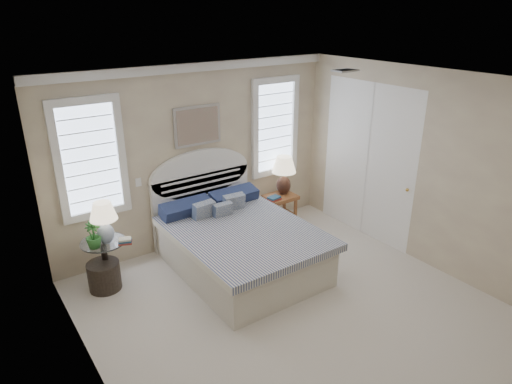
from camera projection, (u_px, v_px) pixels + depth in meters
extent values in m
cube|color=silver|center=(304.00, 319.00, 5.36)|extent=(4.50, 5.00, 0.01)
cube|color=white|center=(315.00, 86.00, 4.35)|extent=(4.50, 5.00, 0.01)
cube|color=tan|center=(198.00, 156.00, 6.75)|extent=(4.50, 0.02, 2.70)
cube|color=tan|center=(97.00, 282.00, 3.66)|extent=(0.02, 5.00, 2.70)
cube|color=tan|center=(438.00, 174.00, 6.04)|extent=(0.02, 5.00, 2.70)
cube|color=white|center=(195.00, 67.00, 6.24)|extent=(4.50, 0.08, 0.12)
cube|color=#B2B2B2|center=(345.00, 70.00, 5.60)|extent=(0.30, 0.20, 0.02)
cube|color=white|center=(138.00, 182.00, 6.31)|extent=(0.08, 0.01, 0.12)
cube|color=silver|center=(90.00, 159.00, 5.82)|extent=(0.90, 0.06, 1.60)
cube|color=silver|center=(274.00, 127.00, 7.39)|extent=(0.90, 0.06, 1.60)
cube|color=silver|center=(198.00, 126.00, 6.55)|extent=(0.74, 0.04, 0.58)
cube|color=white|center=(367.00, 162.00, 7.00)|extent=(0.02, 1.80, 2.40)
cube|color=#B8B2A1|center=(242.00, 252.00, 6.27)|extent=(1.60, 2.10, 0.55)
cube|color=navy|center=(244.00, 233.00, 6.11)|extent=(1.72, 2.15, 0.10)
cube|color=white|center=(202.00, 207.00, 7.01)|extent=(1.62, 0.08, 1.10)
cube|color=#1C2346|center=(187.00, 208.00, 6.52)|extent=(0.75, 0.31, 0.23)
cube|color=#1C2346|center=(234.00, 196.00, 6.94)|extent=(0.75, 0.31, 0.23)
cube|color=#384D7E|center=(204.00, 213.00, 6.43)|extent=(0.33, 0.20, 0.34)
cube|color=#384D7E|center=(234.00, 205.00, 6.69)|extent=(0.33, 0.20, 0.34)
cube|color=#384D7E|center=(222.00, 212.00, 6.49)|extent=(0.28, 0.14, 0.29)
cylinder|color=black|center=(108.00, 282.00, 6.04)|extent=(0.32, 0.32, 0.03)
cylinder|color=black|center=(106.00, 264.00, 5.93)|extent=(0.08, 0.08, 0.60)
cylinder|color=silver|center=(103.00, 242.00, 5.81)|extent=(0.56, 0.56, 0.02)
cube|color=#945830|center=(281.00, 197.00, 7.50)|extent=(0.50, 0.40, 0.06)
cube|color=#945830|center=(280.00, 215.00, 7.62)|extent=(0.44, 0.34, 0.03)
cube|color=#945830|center=(276.00, 218.00, 7.38)|extent=(0.04, 0.04, 0.47)
cube|color=#945830|center=(265.00, 212.00, 7.60)|extent=(0.04, 0.04, 0.47)
cube|color=#945830|center=(295.00, 212.00, 7.59)|extent=(0.04, 0.04, 0.47)
cube|color=#945830|center=(284.00, 206.00, 7.82)|extent=(0.04, 0.04, 0.47)
cylinder|color=black|center=(104.00, 276.00, 5.88)|extent=(0.45, 0.45, 0.37)
cylinder|color=white|center=(107.00, 241.00, 5.79)|extent=(0.15, 0.15, 0.03)
ellipsoid|color=white|center=(106.00, 234.00, 5.75)|extent=(0.27, 0.27, 0.26)
cylinder|color=gold|center=(104.00, 222.00, 5.68)|extent=(0.04, 0.04, 0.09)
cylinder|color=black|center=(283.00, 192.00, 7.58)|extent=(0.15, 0.15, 0.03)
ellipsoid|color=black|center=(284.00, 185.00, 7.53)|extent=(0.27, 0.27, 0.30)
cylinder|color=gold|center=(284.00, 174.00, 7.46)|extent=(0.04, 0.04, 0.11)
imported|color=#31772F|center=(93.00, 235.00, 5.60)|extent=(0.23, 0.23, 0.34)
cube|color=maroon|center=(125.00, 243.00, 5.76)|extent=(0.20, 0.18, 0.02)
cube|color=navy|center=(125.00, 241.00, 5.75)|extent=(0.19, 0.17, 0.02)
cube|color=beige|center=(125.00, 239.00, 5.74)|extent=(0.18, 0.16, 0.02)
cube|color=maroon|center=(274.00, 199.00, 7.31)|extent=(0.23, 0.18, 0.03)
cube|color=navy|center=(274.00, 197.00, 7.30)|extent=(0.22, 0.17, 0.03)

